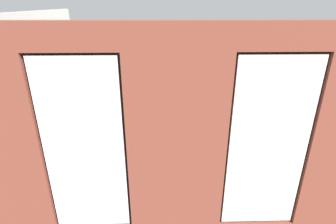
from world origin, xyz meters
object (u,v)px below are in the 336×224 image
couch_by_window (151,202)px  potted_plant_between_couches (243,190)px  potted_plant_by_left_couch (234,116)px  cup_ceramic (164,134)px  tv_flatscreen (65,108)px  potted_plant_mid_room_small (193,119)px  remote_gray (179,133)px  potted_plant_near_tv (78,131)px  remote_silver (146,138)px  coffee_table (164,138)px  couch_left (269,150)px  media_console (69,132)px  papasan_chair (165,107)px  table_plant_small (156,130)px  remote_black (168,138)px

couch_by_window → potted_plant_between_couches: bearing=-178.1°
potted_plant_between_couches → potted_plant_by_left_couch: 3.04m
potted_plant_between_couches → cup_ceramic: bearing=-57.7°
cup_ceramic → tv_flatscreen: size_ratio=0.09×
potted_plant_mid_room_small → remote_gray: bearing=66.2°
tv_flatscreen → potted_plant_mid_room_small: (-3.19, -0.58, -0.58)m
remote_gray → potted_plant_near_tv: bearing=7.5°
cup_ceramic → remote_silver: size_ratio=0.60×
coffee_table → tv_flatscreen: bearing=-13.9°
couch_left → media_console: (4.66, -1.06, -0.05)m
tv_flatscreen → potted_plant_near_tv: potted_plant_near_tv is taller
coffee_table → papasan_chair: bearing=-92.1°
cup_ceramic → couch_left: bearing=168.3°
couch_by_window → remote_gray: size_ratio=12.05×
table_plant_small → media_console: bearing=-12.6°
couch_left → remote_black: bearing=-99.5°
papasan_chair → potted_plant_by_left_couch: size_ratio=1.43×
coffee_table → couch_left: bearing=168.3°
media_console → cup_ceramic: bearing=166.2°
media_console → tv_flatscreen: tv_flatscreen is taller
potted_plant_by_left_couch → remote_black: bearing=31.3°
potted_plant_between_couches → potted_plant_mid_room_small: 3.19m
tv_flatscreen → potted_plant_near_tv: size_ratio=0.76×
table_plant_small → potted_plant_near_tv: bearing=15.5°
potted_plant_by_left_couch → tv_flatscreen: bearing=5.3°
table_plant_small → papasan_chair: 1.73m
remote_gray → media_console: 2.78m
potted_plant_between_couches → remote_gray: bearing=-67.1°
couch_left → remote_gray: 2.02m
remote_silver → potted_plant_near_tv: (1.41, 0.26, 0.33)m
table_plant_small → remote_black: bearing=143.6°
remote_gray → couch_left: bearing=157.5°
cup_ceramic → remote_black: cup_ceramic is taller
remote_silver → potted_plant_mid_room_small: bearing=-131.9°
potted_plant_mid_room_small → potted_plant_by_left_couch: potted_plant_by_left_couch is taller
cup_ceramic → potted_plant_mid_room_small: bearing=-125.2°
couch_by_window → papasan_chair: size_ratio=1.94×
potted_plant_mid_room_small → remote_silver: bearing=46.2°
table_plant_small → remote_gray: table_plant_small is taller
cup_ceramic → table_plant_small: table_plant_small is taller
couch_by_window → tv_flatscreen: (2.16, -2.63, 0.59)m
remote_silver → tv_flatscreen: 2.14m
remote_gray → cup_ceramic: bearing=13.6°
tv_flatscreen → potted_plant_between_couches: bearing=144.6°
couch_by_window → table_plant_small: 2.14m
remote_black → potted_plant_by_left_couch: 2.10m
cup_ceramic → potted_plant_near_tv: potted_plant_near_tv is taller
potted_plant_near_tv → cup_ceramic: bearing=-168.5°
remote_silver → potted_plant_near_tv: 1.47m
coffee_table → potted_plant_mid_room_small: 1.42m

